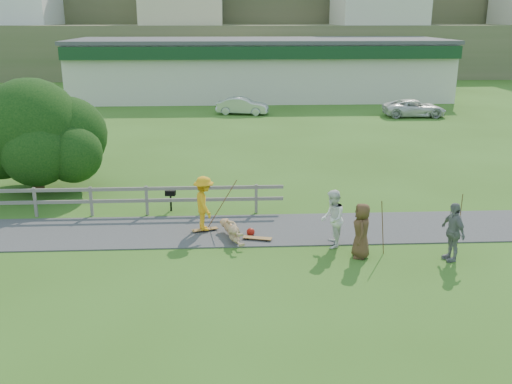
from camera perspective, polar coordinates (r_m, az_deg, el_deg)
ground at (r=18.07m, az=-5.80°, el=-5.65°), size 260.00×260.00×0.00m
path at (r=19.45m, az=-5.61°, el=-3.89°), size 34.00×3.00×0.04m
fence at (r=21.62m, az=-17.78°, el=-0.50°), size 15.05×0.10×1.10m
strip_mall at (r=51.86m, az=0.38°, el=12.30°), size 32.50×10.75×5.10m
skater_rider at (r=19.08m, az=-5.21°, el=-1.42°), size 0.97×1.33×1.84m
skater_fallen at (r=18.53m, az=-2.35°, el=-3.88°), size 1.86×0.91×0.66m
spectator_a at (r=17.97m, az=7.65°, el=-2.68°), size 0.84×1.00×1.85m
spectator_b at (r=17.83m, az=19.08°, el=-3.77°), size 0.66×1.12×1.79m
spectator_c at (r=17.36m, az=10.50°, el=-3.82°), size 0.67×0.91×1.70m
car_silver at (r=42.69m, az=-1.38°, el=8.60°), size 3.99×2.01×1.25m
car_white at (r=43.22m, az=15.56°, el=8.08°), size 4.50×2.15×1.24m
tree at (r=25.11m, az=-21.29°, el=3.96°), size 6.51×6.51×3.50m
bbq at (r=21.49m, az=-8.52°, el=-0.85°), size 0.39×0.31×0.81m
longboard_rider at (r=19.38m, az=-5.14°, el=-3.87°), size 0.90×0.47×0.10m
longboard_fallen at (r=18.56m, az=0.14°, el=-4.75°), size 0.97×0.47×0.10m
helmet at (r=18.94m, az=-0.54°, el=-4.02°), size 0.27×0.27×0.27m
pole_rider at (r=19.42m, az=-3.41°, el=-0.81°), size 0.03×0.03×1.99m
pole_spec_left at (r=17.71m, az=12.54°, el=-3.49°), size 0.03×0.03×1.71m
pole_spec_right at (r=18.51m, az=19.67°, el=-2.95°), size 0.03×0.03×1.86m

